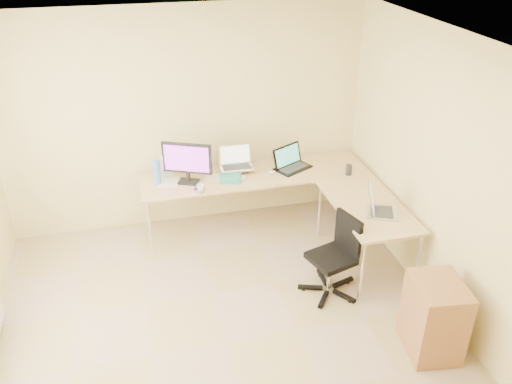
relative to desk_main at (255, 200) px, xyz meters
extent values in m
plane|color=tan|center=(-0.72, -1.85, -0.36)|extent=(4.50, 4.50, 0.00)
plane|color=white|center=(-0.72, -1.85, 2.24)|extent=(4.50, 4.50, 0.00)
plane|color=#E7CE82|center=(-0.72, 0.40, 0.93)|extent=(4.50, 0.00, 4.50)
plane|color=#E7CE82|center=(1.38, -1.85, 0.93)|extent=(0.00, 4.50, 4.50)
cube|color=tan|center=(0.00, 0.00, 0.00)|extent=(2.65, 0.70, 0.73)
cube|color=tan|center=(0.98, -1.00, 0.00)|extent=(0.70, 1.30, 0.73)
cube|color=black|center=(-0.79, -0.04, 0.61)|extent=(0.59, 0.40, 0.48)
cube|color=#288572|center=(-0.30, -0.05, 0.39)|extent=(0.31, 0.37, 0.05)
cube|color=silver|center=(-0.20, 0.08, 0.54)|extent=(0.39, 0.30, 0.25)
cube|color=black|center=(0.46, 0.01, 0.50)|extent=(0.52, 0.47, 0.26)
cube|color=beige|center=(-0.36, -0.05, 0.38)|extent=(0.50, 0.28, 0.02)
ellipsoid|color=silver|center=(0.19, -0.06, 0.38)|extent=(0.10, 0.07, 0.03)
imported|color=white|center=(-0.69, -0.30, 0.41)|extent=(0.12, 0.12, 0.09)
cylinder|color=#B9B9BE|center=(-0.70, -0.30, 0.38)|extent=(0.14, 0.14, 0.03)
cylinder|color=#4580D0|center=(-1.13, 0.01, 0.50)|extent=(0.09, 0.09, 0.28)
cube|color=beige|center=(-1.00, 0.04, 0.37)|extent=(0.27, 0.34, 0.01)
cube|color=beige|center=(-1.04, 0.20, 0.41)|extent=(0.24, 0.17, 0.08)
cylinder|color=silver|center=(-0.97, 0.15, 0.52)|extent=(0.32, 0.32, 0.31)
cylinder|color=#262525|center=(1.04, -0.30, 0.43)|extent=(0.08, 0.08, 0.12)
cube|color=#B5B5C0|center=(1.03, -1.19, 0.49)|extent=(0.46, 0.41, 0.25)
cube|color=black|center=(0.43, -1.39, 0.14)|extent=(0.64, 0.64, 0.85)
cube|color=#9E662A|center=(1.01, -2.35, -0.01)|extent=(0.48, 0.56, 0.71)
camera|label=1|loc=(-1.30, -5.31, 3.12)|focal=36.77mm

